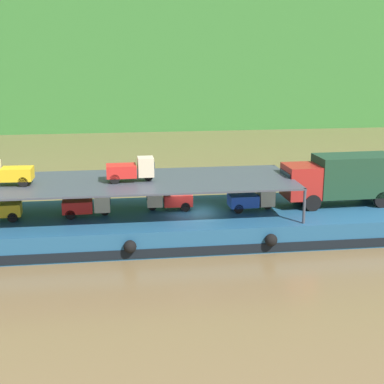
% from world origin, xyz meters
% --- Properties ---
extents(ground_plane, '(400.00, 400.00, 0.00)m').
position_xyz_m(ground_plane, '(0.00, 0.00, 0.00)').
color(ground_plane, brown).
extents(cargo_barge, '(28.62, 7.76, 1.50)m').
position_xyz_m(cargo_barge, '(-0.00, -0.03, 0.75)').
color(cargo_barge, navy).
rests_on(cargo_barge, ground).
extents(covered_lorry, '(7.90, 2.47, 3.10)m').
position_xyz_m(covered_lorry, '(9.33, 0.24, 3.19)').
color(covered_lorry, maroon).
rests_on(covered_lorry, cargo_barge).
extents(cargo_rack, '(19.42, 6.40, 2.00)m').
position_xyz_m(cargo_rack, '(-3.80, 0.00, 3.43)').
color(cargo_rack, '#383D47').
rests_on(cargo_rack, cargo_barge).
extents(mini_truck_lower_aft, '(2.76, 1.24, 1.38)m').
position_xyz_m(mini_truck_lower_aft, '(-6.12, -0.09, 2.19)').
color(mini_truck_lower_aft, red).
rests_on(mini_truck_lower_aft, cargo_barge).
extents(mini_truck_lower_mid, '(2.76, 1.24, 1.38)m').
position_xyz_m(mini_truck_lower_mid, '(-1.34, 0.59, 2.19)').
color(mini_truck_lower_mid, red).
rests_on(mini_truck_lower_mid, cargo_barge).
extents(mini_truck_lower_fore, '(2.78, 1.26, 1.38)m').
position_xyz_m(mini_truck_lower_fore, '(3.61, -0.19, 2.19)').
color(mini_truck_lower_fore, '#1E47B7').
rests_on(mini_truck_lower_fore, cargo_barge).
extents(mini_truck_upper_stern, '(2.78, 1.27, 1.38)m').
position_xyz_m(mini_truck_upper_stern, '(-10.47, -0.07, 4.19)').
color(mini_truck_upper_stern, gold).
rests_on(mini_truck_upper_stern, cargo_rack).
extents(mini_truck_upper_mid, '(2.76, 1.23, 1.38)m').
position_xyz_m(mini_truck_upper_mid, '(-3.55, -0.09, 4.19)').
color(mini_truck_upper_mid, red).
rests_on(mini_truck_upper_mid, cargo_rack).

